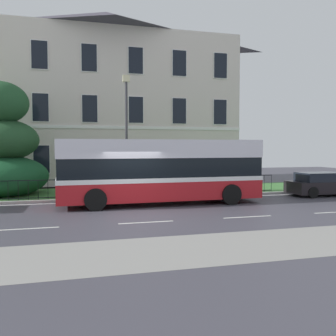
% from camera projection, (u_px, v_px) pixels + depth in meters
% --- Properties ---
extents(ground_plane, '(60.00, 56.00, 0.18)m').
position_uv_depth(ground_plane, '(134.00, 210.00, 15.85)').
color(ground_plane, '#413F49').
extents(georgian_townhouse, '(18.64, 8.17, 12.78)m').
position_uv_depth(georgian_townhouse, '(107.00, 97.00, 28.22)').
color(georgian_townhouse, beige).
rests_on(georgian_townhouse, ground_plane).
extents(iron_verge_railing, '(16.97, 0.04, 0.97)m').
position_uv_depth(iron_verge_railing, '(126.00, 187.00, 19.22)').
color(iron_verge_railing, black).
rests_on(iron_verge_railing, ground_plane).
extents(evergreen_tree, '(4.67, 4.67, 6.21)m').
position_uv_depth(evergreen_tree, '(2.00, 150.00, 19.81)').
color(evergreen_tree, '#423328').
rests_on(evergreen_tree, ground_plane).
extents(single_decker_bus, '(9.59, 2.83, 3.04)m').
position_uv_depth(single_decker_bus, '(160.00, 170.00, 17.53)').
color(single_decker_bus, '#B41920').
rests_on(single_decker_bus, ground_plane).
extents(parked_hatchback_00, '(3.96, 1.84, 1.29)m').
position_uv_depth(parked_hatchback_00, '(322.00, 184.00, 20.51)').
color(parked_hatchback_00, black).
rests_on(parked_hatchback_00, ground_plane).
extents(street_lamp_post, '(0.36, 0.24, 6.43)m').
position_uv_depth(street_lamp_post, '(126.00, 126.00, 19.90)').
color(street_lamp_post, '#333338').
rests_on(street_lamp_post, ground_plane).
extents(litter_bin, '(0.53, 0.53, 1.12)m').
position_uv_depth(litter_bin, '(250.00, 181.00, 21.58)').
color(litter_bin, black).
rests_on(litter_bin, ground_plane).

